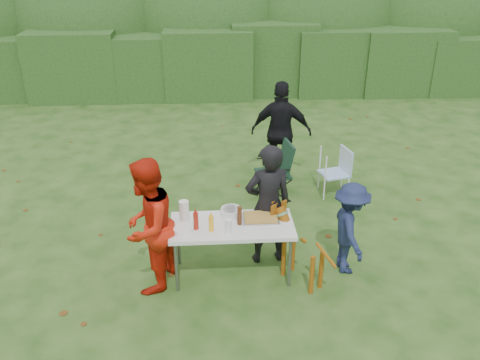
{
  "coord_description": "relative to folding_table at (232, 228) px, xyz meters",
  "views": [
    {
      "loc": [
        -0.05,
        -5.23,
        3.94
      ],
      "look_at": [
        0.35,
        0.71,
        1.0
      ],
      "focal_mm": 38.0,
      "sensor_mm": 36.0,
      "label": 1
    }
  ],
  "objects": [
    {
      "name": "plate_stack",
      "position": [
        -0.58,
        -0.12,
        0.08
      ],
      "size": [
        0.24,
        0.24,
        0.05
      ],
      "primitive_type": "cylinder",
      "color": "white",
      "rests_on": "folding_table"
    },
    {
      "name": "focaccia_bread",
      "position": [
        0.36,
        0.09,
        0.09
      ],
      "size": [
        0.4,
        0.26,
        0.04
      ],
      "primitive_type": "cube",
      "color": "#AE8739",
      "rests_on": "food_tray"
    },
    {
      "name": "child",
      "position": [
        1.47,
        0.02,
        -0.08
      ],
      "size": [
        0.48,
        0.8,
        1.22
      ],
      "primitive_type": "imported",
      "rotation": [
        0.0,
        0.0,
        1.61
      ],
      "color": "#192246",
      "rests_on": "ground"
    },
    {
      "name": "shrub_backdrop",
      "position": [
        -0.2,
        9.57,
        0.91
      ],
      "size": [
        20.0,
        2.6,
        3.2
      ],
      "primitive_type": "ellipsoid",
      "color": "#3D6628",
      "rests_on": "ground"
    },
    {
      "name": "hedge_row",
      "position": [
        -0.2,
        7.97,
        0.16
      ],
      "size": [
        22.0,
        1.4,
        1.7
      ],
      "primitive_type": "cube",
      "color": "#23471C",
      "rests_on": "ground"
    },
    {
      "name": "food_tray",
      "position": [
        0.36,
        0.09,
        0.06
      ],
      "size": [
        0.45,
        0.3,
        0.02
      ],
      "primitive_type": "cube",
      "color": "#B7B7BA",
      "rests_on": "folding_table"
    },
    {
      "name": "folding_table",
      "position": [
        0.0,
        0.0,
        0.0
      ],
      "size": [
        1.5,
        0.7,
        0.74
      ],
      "color": "silver",
      "rests_on": "ground"
    },
    {
      "name": "person_red_jacket",
      "position": [
        -0.99,
        -0.14,
        0.15
      ],
      "size": [
        0.87,
        0.98,
        1.68
      ],
      "primitive_type": "imported",
      "rotation": [
        0.0,
        0.0,
        -1.91
      ],
      "color": "red",
      "rests_on": "ground"
    },
    {
      "name": "lawn_chair",
      "position": [
        1.78,
        2.11,
        -0.29
      ],
      "size": [
        0.56,
        0.56,
        0.79
      ],
      "primitive_type": null,
      "rotation": [
        0.0,
        0.0,
        3.38
      ],
      "color": "#4692DC",
      "rests_on": "ground"
    },
    {
      "name": "beer_bottle",
      "position": [
        0.09,
        -0.0,
        0.17
      ],
      "size": [
        0.06,
        0.06,
        0.24
      ],
      "primitive_type": "cylinder",
      "color": "#47230F",
      "rests_on": "folding_table"
    },
    {
      "name": "person_black_puffy",
      "position": [
        0.98,
        2.74,
        0.18
      ],
      "size": [
        1.09,
        0.63,
        1.74
      ],
      "primitive_type": "imported",
      "rotation": [
        0.0,
        0.0,
        2.93
      ],
      "color": "black",
      "rests_on": "ground"
    },
    {
      "name": "paper_towel_roll",
      "position": [
        -0.58,
        0.14,
        0.18
      ],
      "size": [
        0.12,
        0.12,
        0.26
      ],
      "primitive_type": "cylinder",
      "color": "white",
      "rests_on": "folding_table"
    },
    {
      "name": "cup_stack",
      "position": [
        -0.05,
        -0.19,
        0.14
      ],
      "size": [
        0.08,
        0.08,
        0.18
      ],
      "primitive_type": "cylinder",
      "color": "white",
      "rests_on": "folding_table"
    },
    {
      "name": "camping_chair",
      "position": [
        0.77,
        2.06,
        -0.22
      ],
      "size": [
        0.67,
        0.67,
        0.94
      ],
      "primitive_type": null,
      "rotation": [
        0.0,
        0.0,
        3.29
      ],
      "color": "#142F20",
      "rests_on": "ground"
    },
    {
      "name": "dog",
      "position": [
        0.85,
        -0.19,
        -0.24
      ],
      "size": [
        0.87,
        0.99,
        0.9
      ],
      "primitive_type": null,
      "rotation": [
        0.0,
        0.0,
        2.21
      ],
      "color": "brown",
      "rests_on": "ground"
    },
    {
      "name": "ground",
      "position": [
        -0.2,
        -0.03,
        -0.69
      ],
      "size": [
        80.0,
        80.0,
        0.0
      ],
      "primitive_type": "plane",
      "color": "#1E4211"
    },
    {
      "name": "pasta_bowl",
      "position": [
        0.0,
        0.21,
        0.1
      ],
      "size": [
        0.26,
        0.26,
        0.1
      ],
      "primitive_type": "cylinder",
      "color": "silver",
      "rests_on": "folding_table"
    },
    {
      "name": "person_cook",
      "position": [
        0.47,
        0.31,
        0.13
      ],
      "size": [
        0.65,
        0.48,
        1.64
      ],
      "primitive_type": "imported",
      "rotation": [
        0.0,
        0.0,
        3.3
      ],
      "color": "black",
      "rests_on": "ground"
    },
    {
      "name": "mustard_bottle",
      "position": [
        -0.25,
        -0.13,
        0.15
      ],
      "size": [
        0.06,
        0.06,
        0.2
      ],
      "primitive_type": "cylinder",
      "color": "yellow",
      "rests_on": "folding_table"
    },
    {
      "name": "ketchup_bottle",
      "position": [
        -0.43,
        -0.07,
        0.16
      ],
      "size": [
        0.06,
        0.06,
        0.22
      ],
      "primitive_type": "cylinder",
      "color": "maroon",
      "rests_on": "folding_table"
    }
  ]
}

